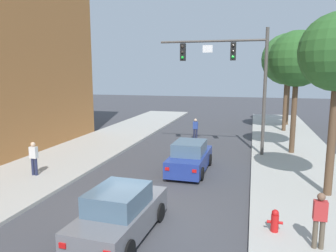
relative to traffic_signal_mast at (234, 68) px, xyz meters
name	(u,v)px	position (x,y,z in m)	size (l,w,h in m)	color
ground_plane	(135,215)	(-2.78, -9.72, -5.34)	(120.00, 120.00, 0.00)	#424247
sidewalk_right	(332,236)	(3.72, -9.72, -5.26)	(5.00, 60.00, 0.15)	#B2AFA8
traffic_signal_mast	(234,68)	(0.00, 0.00, 0.00)	(6.46, 0.38, 7.50)	#514C47
car_lead_blue	(190,158)	(-1.87, -4.01, -4.61)	(1.89, 4.26, 1.60)	navy
car_following_grey	(120,214)	(-2.68, -11.25, -4.61)	(1.99, 4.31, 1.60)	slate
pedestrian_sidewalk_left_walker	(34,157)	(-8.96, -7.02, -4.27)	(0.36, 0.22, 1.64)	#232847
pedestrian_crossing_road	(195,128)	(-2.99, 4.00, -4.42)	(0.36, 0.22, 1.64)	#232847
pedestrian_sidewalk_right_walker	(320,218)	(3.11, -10.76, -4.27)	(0.36, 0.22, 1.64)	brown
fire_hydrant	(275,221)	(1.98, -10.03, -4.83)	(0.48, 0.24, 0.72)	red
street_tree_second	(297,59)	(3.62, 1.00, 0.52)	(3.35, 3.35, 7.42)	brown
street_tree_third	(288,59)	(3.82, 9.11, 0.84)	(4.25, 4.25, 8.17)	brown
street_tree_farthest	(290,58)	(4.36, 12.78, 1.08)	(3.65, 3.65, 8.14)	brown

